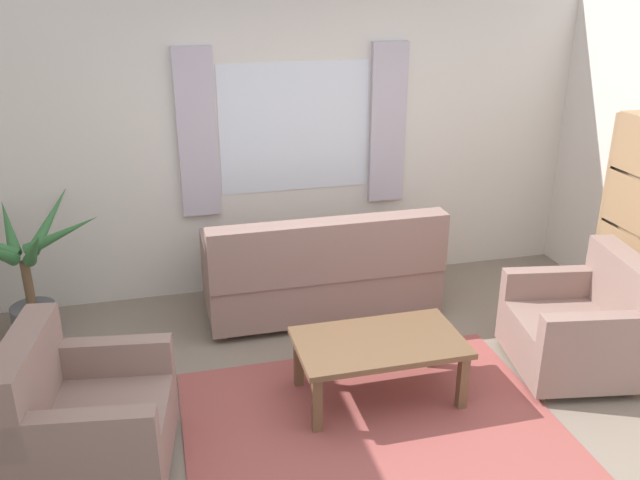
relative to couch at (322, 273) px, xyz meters
The scene contains 9 objects.
ground_plane 1.58m from the couch, 92.54° to the right, with size 6.24×6.24×0.00m, color gray.
wall_back 1.18m from the couch, 95.39° to the left, with size 5.32×0.12×2.60m, color silver.
window_with_curtains 1.26m from the couch, 96.09° to the left, with size 1.98×0.07×1.40m.
area_rug 1.58m from the couch, 92.54° to the right, with size 2.35×1.73×0.01m, color #9E4C47.
couch is the anchor object (origin of this frame).
armchair_left 2.34m from the couch, 139.19° to the right, with size 0.93×0.95×0.88m.
armchair_right 2.04m from the couch, 39.57° to the right, with size 0.95×0.97×0.88m.
coffee_table 1.26m from the couch, 86.90° to the right, with size 1.10×0.64×0.44m.
potted_plant 2.28m from the couch, behind, with size 1.18×1.06×1.12m.
Camera 1 is at (-1.18, -3.30, 2.67)m, focal length 37.21 mm.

